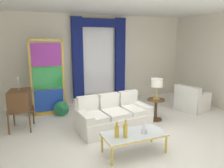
# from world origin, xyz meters

# --- Properties ---
(ground_plane) EXTENTS (16.00, 16.00, 0.00)m
(ground_plane) POSITION_xyz_m (0.00, 0.00, 0.00)
(ground_plane) COLOR white
(wall_rear) EXTENTS (8.00, 0.12, 3.00)m
(wall_rear) POSITION_xyz_m (0.00, 3.06, 1.50)
(wall_rear) COLOR silver
(wall_rear) RESTS_ON ground
(ceiling_slab) EXTENTS (8.00, 7.60, 0.04)m
(ceiling_slab) POSITION_xyz_m (0.00, 0.80, 3.02)
(ceiling_slab) COLOR white
(curtained_window) EXTENTS (2.00, 0.17, 2.70)m
(curtained_window) POSITION_xyz_m (0.30, 2.89, 1.74)
(curtained_window) COLOR white
(curtained_window) RESTS_ON ground
(couch_white_long) EXTENTS (1.83, 1.08, 0.86)m
(couch_white_long) POSITION_xyz_m (-0.21, 0.54, 0.30)
(couch_white_long) COLOR white
(couch_white_long) RESTS_ON ground
(coffee_table) EXTENTS (1.23, 0.59, 0.41)m
(coffee_table) POSITION_xyz_m (-0.28, -0.75, 0.37)
(coffee_table) COLOR silver
(coffee_table) RESTS_ON ground
(bottle_blue_decanter) EXTENTS (0.08, 0.08, 0.36)m
(bottle_blue_decanter) POSITION_xyz_m (-0.52, -0.86, 0.56)
(bottle_blue_decanter) COLOR gold
(bottle_blue_decanter) RESTS_ON coffee_table
(bottle_crystal_tall) EXTENTS (0.11, 0.11, 0.20)m
(bottle_crystal_tall) POSITION_xyz_m (-0.09, -0.82, 0.48)
(bottle_crystal_tall) COLOR silver
(bottle_crystal_tall) RESTS_ON coffee_table
(bottle_amber_squat) EXTENTS (0.08, 0.08, 0.31)m
(bottle_amber_squat) POSITION_xyz_m (-0.66, -0.78, 0.53)
(bottle_amber_squat) COLOR gold
(bottle_amber_squat) RESTS_ON coffee_table
(vintage_tv) EXTENTS (0.62, 0.68, 1.35)m
(vintage_tv) POSITION_xyz_m (-2.31, 1.33, 0.73)
(vintage_tv) COLOR brown
(vintage_tv) RESTS_ON ground
(armchair_white) EXTENTS (1.01, 1.00, 0.80)m
(armchair_white) POSITION_xyz_m (2.61, 0.87, 0.29)
(armchair_white) COLOR white
(armchair_white) RESTS_ON ground
(stained_glass_divider) EXTENTS (0.95, 0.05, 2.20)m
(stained_glass_divider) POSITION_xyz_m (-1.54, 2.16, 1.06)
(stained_glass_divider) COLOR gold
(stained_glass_divider) RESTS_ON ground
(peacock_figurine) EXTENTS (0.44, 0.60, 0.50)m
(peacock_figurine) POSITION_xyz_m (-1.23, 1.84, 0.22)
(peacock_figurine) COLOR beige
(peacock_figurine) RESTS_ON ground
(round_side_table) EXTENTS (0.48, 0.48, 0.59)m
(round_side_table) POSITION_xyz_m (1.11, 0.59, 0.36)
(round_side_table) COLOR brown
(round_side_table) RESTS_ON ground
(table_lamp_brass) EXTENTS (0.32, 0.32, 0.57)m
(table_lamp_brass) POSITION_xyz_m (1.11, 0.59, 1.03)
(table_lamp_brass) COLOR #B29338
(table_lamp_brass) RESTS_ON round_side_table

